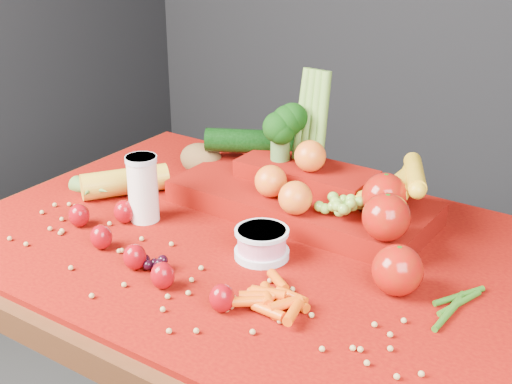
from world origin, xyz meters
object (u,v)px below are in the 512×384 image
Objects in this scene: milk_glass at (143,186)px; yogurt_bowl at (262,242)px; produce_mound at (316,189)px; table at (250,288)px.

milk_glass is 0.28m from yogurt_bowl.
yogurt_bowl is at bearing -89.04° from produce_mound.
yogurt_bowl is at bearing -37.81° from table.
table is 11.27× the size of yogurt_bowl.
produce_mound is (0.05, 0.15, 0.17)m from table.
yogurt_bowl is 0.20m from produce_mound.
table is 0.28m from milk_glass.
produce_mound reaches higher than table.
milk_glass is 0.34m from produce_mound.
milk_glass is at bearing -167.56° from table.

